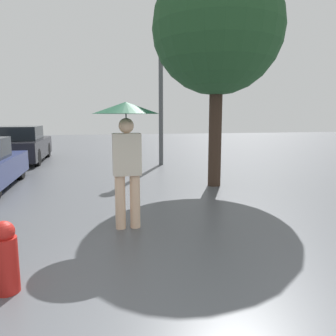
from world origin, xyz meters
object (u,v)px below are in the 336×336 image
fire_hydrant (5,257)px  pedestrian (126,133)px  parked_car_farthest (21,145)px  street_lamp (161,73)px  tree (217,29)px

fire_hydrant → pedestrian: bearing=50.4°
parked_car_farthest → street_lamp: bearing=-20.5°
street_lamp → fire_hydrant: street_lamp is taller
fire_hydrant → street_lamp: bearing=68.7°
pedestrian → tree: bearing=48.1°
pedestrian → street_lamp: (1.82, 6.47, 1.72)m
tree → parked_car_farthest: bearing=134.5°
parked_car_farthest → fire_hydrant: bearing=-79.4°
pedestrian → tree: 4.22m
parked_car_farthest → street_lamp: (5.00, -1.87, 2.55)m
fire_hydrant → tree: bearing=49.0°
parked_car_farthest → tree: (5.58, -5.67, 3.06)m
pedestrian → fire_hydrant: bearing=-129.6°
pedestrian → tree: (2.39, 2.66, 2.23)m
parked_car_farthest → tree: size_ratio=0.79×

